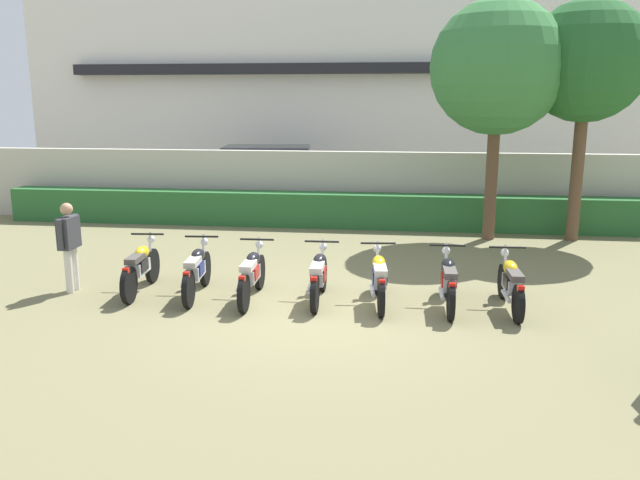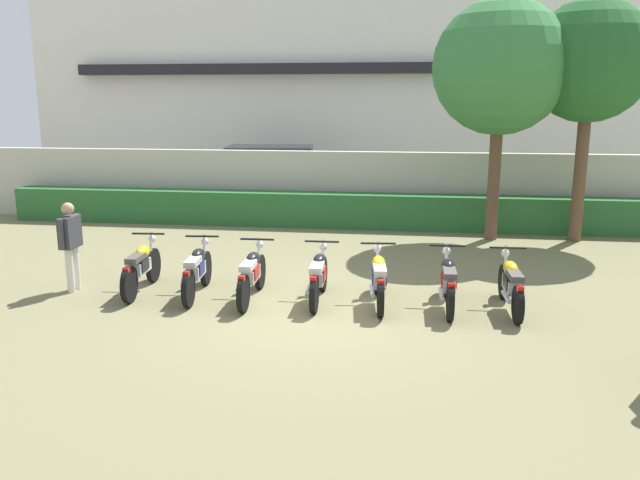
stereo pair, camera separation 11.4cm
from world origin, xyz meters
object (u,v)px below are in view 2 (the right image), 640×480
at_px(motorcycle_in_row_0, 141,267).
at_px(tree_far_side, 590,62).
at_px(tree_near_inspector, 500,68).
at_px(motorcycle_in_row_6, 511,284).
at_px(motorcycle_in_row_2, 252,274).
at_px(motorcycle_in_row_3, 319,276).
at_px(inspector_person, 70,239).
at_px(motorcycle_in_row_4, 379,278).
at_px(parked_car, 275,176).
at_px(motorcycle_in_row_1, 197,270).
at_px(motorcycle_in_row_5, 448,282).

bearing_deg(motorcycle_in_row_0, tree_far_side, -62.23).
bearing_deg(tree_near_inspector, motorcycle_in_row_6, -93.48).
xyz_separation_m(motorcycle_in_row_2, motorcycle_in_row_6, (4.29, 0.03, -0.01)).
xyz_separation_m(motorcycle_in_row_3, inspector_person, (-4.44, -0.00, 0.49)).
relative_size(tree_near_inspector, motorcycle_in_row_4, 3.06).
height_order(tree_near_inspector, motorcycle_in_row_4, tree_near_inspector).
distance_m(parked_car, motorcycle_in_row_1, 9.83).
height_order(motorcycle_in_row_2, motorcycle_in_row_5, motorcycle_in_row_2).
relative_size(motorcycle_in_row_0, motorcycle_in_row_3, 1.05).
distance_m(motorcycle_in_row_1, motorcycle_in_row_5, 4.29).
distance_m(parked_car, motorcycle_in_row_5, 11.08).
bearing_deg(inspector_person, tree_near_inspector, 34.47).
distance_m(motorcycle_in_row_2, motorcycle_in_row_3, 1.14).
distance_m(motorcycle_in_row_0, inspector_person, 1.33).
height_order(parked_car, motorcycle_in_row_6, parked_car).
xyz_separation_m(motorcycle_in_row_4, motorcycle_in_row_6, (2.13, -0.00, -0.01)).
relative_size(motorcycle_in_row_3, inspector_person, 1.14).
distance_m(motorcycle_in_row_1, motorcycle_in_row_2, 1.01).
relative_size(motorcycle_in_row_2, motorcycle_in_row_4, 1.06).
xyz_separation_m(motorcycle_in_row_1, inspector_person, (-2.29, -0.03, 0.48)).
bearing_deg(parked_car, motorcycle_in_row_6, -65.45).
xyz_separation_m(tree_near_inspector, motorcycle_in_row_3, (-3.48, -5.43, -3.62)).
bearing_deg(motorcycle_in_row_3, motorcycle_in_row_4, -93.78).
xyz_separation_m(motorcycle_in_row_0, motorcycle_in_row_5, (5.34, -0.17, -0.01)).
height_order(tree_far_side, motorcycle_in_row_6, tree_far_side).
bearing_deg(motorcycle_in_row_5, inspector_person, 88.64).
bearing_deg(motorcycle_in_row_4, motorcycle_in_row_0, 82.36).
relative_size(parked_car, motorcycle_in_row_3, 2.57).
height_order(parked_car, motorcycle_in_row_1, parked_car).
bearing_deg(motorcycle_in_row_1, parked_car, -1.52).
bearing_deg(parked_car, inspector_person, -105.93).
xyz_separation_m(motorcycle_in_row_0, motorcycle_in_row_2, (2.05, -0.18, -0.00)).
height_order(motorcycle_in_row_0, inspector_person, inspector_person).
xyz_separation_m(tree_near_inspector, inspector_person, (-7.92, -5.43, -3.13)).
bearing_deg(motorcycle_in_row_5, motorcycle_in_row_2, 89.35).
bearing_deg(motorcycle_in_row_4, inspector_person, 83.88).
xyz_separation_m(motorcycle_in_row_3, motorcycle_in_row_6, (3.15, -0.05, -0.00)).
distance_m(tree_far_side, motorcycle_in_row_0, 10.91).
height_order(motorcycle_in_row_1, motorcycle_in_row_4, motorcycle_in_row_1).
relative_size(parked_car, motorcycle_in_row_5, 2.51).
distance_m(tree_far_side, motorcycle_in_row_1, 10.13).
bearing_deg(motorcycle_in_row_3, motorcycle_in_row_1, 88.18).
xyz_separation_m(tree_near_inspector, motorcycle_in_row_5, (-1.34, -5.50, -3.61)).
bearing_deg(tree_far_side, motorcycle_in_row_4, -128.52).
height_order(motorcycle_in_row_1, motorcycle_in_row_3, motorcycle_in_row_1).
bearing_deg(motorcycle_in_row_3, motorcycle_in_row_5, -92.99).
distance_m(motorcycle_in_row_4, motorcycle_in_row_6, 2.13).
height_order(motorcycle_in_row_1, motorcycle_in_row_2, motorcycle_in_row_1).
bearing_deg(inspector_person, tree_far_side, 29.29).
relative_size(parked_car, inspector_person, 2.93).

